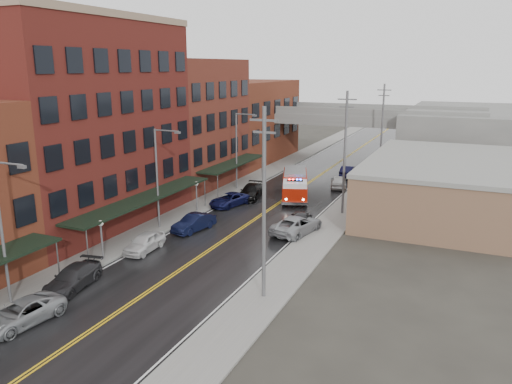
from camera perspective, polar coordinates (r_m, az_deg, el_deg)
The scene contains 32 objects.
road at distance 47.73m, azimuth -0.09°, elevation -3.12°, with size 11.00×160.00×0.02m, color black.
sidewalk_left at distance 50.97m, azimuth -7.63°, elevation -2.04°, with size 3.00×160.00×0.15m, color slate.
sidewalk_right at distance 45.40m, azimuth 8.39°, elevation -4.12°, with size 3.00×160.00×0.15m, color slate.
curb_left at distance 50.16m, azimuth -6.01°, elevation -2.26°, with size 0.30×160.00×0.15m, color gray.
curb_right at distance 45.83m, azimuth 6.40°, elevation -3.88°, with size 0.30×160.00×0.15m, color gray.
brick_building_b at distance 47.27m, azimuth -18.74°, elevation 7.11°, with size 9.00×20.00×18.00m, color #521815.
brick_building_c at distance 61.42m, azimuth -7.59°, elevation 7.81°, with size 9.00×15.00×15.00m, color maroon.
brick_building_far at distance 76.99m, azimuth -0.75°, elevation 8.09°, with size 9.00×20.00×12.00m, color #5F2B19.
tan_building at distance 53.05m, azimuth 20.52°, elevation 0.52°, with size 14.00×22.00×5.00m, color #8A634A.
right_far_block at distance 82.32m, azimuth 23.38°, elevation 5.93°, with size 18.00×30.00×8.00m, color slate.
awning_1 at distance 44.72m, azimuth -12.60°, elevation -0.70°, with size 2.60×18.00×3.09m.
awning_2 at distance 59.32m, azimuth -2.62°, elevation 3.28°, with size 2.60×13.00×3.09m.
globe_lamp_1 at distance 39.03m, azimuth -17.29°, elevation -4.25°, with size 0.44×0.44×3.12m.
globe_lamp_2 at distance 49.94m, azimuth -6.83°, elevation 0.30°, with size 0.44×0.44×3.12m.
street_lamp_0 at distance 33.04m, azimuth -26.90°, elevation -3.29°, with size 2.64×0.22×9.00m.
street_lamp_1 at distance 44.47m, azimuth -11.01°, elevation 2.21°, with size 2.64×0.22×9.00m.
street_lamp_2 at distance 58.09m, azimuth -2.03°, elevation 5.25°, with size 2.64×0.22×9.00m.
utility_pole_0 at distance 30.00m, azimuth 0.92°, elevation -1.14°, with size 1.80×0.24×12.00m.
utility_pole_1 at distance 48.65m, azimuth 10.12°, elevation 4.62°, with size 1.80×0.24×12.00m.
utility_pole_2 at distance 68.08m, azimuth 14.20°, elevation 7.11°, with size 1.80×0.24×12.00m.
overpass at distance 76.39m, azimuth 9.73°, elevation 7.83°, with size 40.00×10.00×7.50m.
fire_truck at distance 54.91m, azimuth 4.47°, elevation 0.90°, with size 5.28×8.59×2.99m.
parked_car_left_2 at distance 31.89m, azimuth -25.25°, elevation -12.42°, with size 2.27×4.93×1.37m, color gray.
parked_car_left_3 at distance 35.40m, azimuth -20.20°, elevation -9.19°, with size 1.99×4.90×1.42m, color #28272A.
parked_car_left_4 at distance 40.52m, azimuth -12.63°, elevation -5.63°, with size 1.71×4.25×1.45m, color silver.
parked_car_left_5 at distance 44.59m, azimuth -7.12°, elevation -3.52°, with size 1.56×4.48×1.48m, color black.
parked_car_left_6 at distance 52.11m, azimuth -3.05°, elevation -0.89°, with size 2.22×4.81×1.34m, color #111543.
parked_car_left_7 at distance 55.10m, azimuth -0.58°, elevation 0.05°, with size 2.10×5.16×1.50m, color black.
parked_car_right_0 at distance 43.68m, azimuth 4.68°, elevation -3.76°, with size 2.64×5.72×1.59m, color gray.
parked_car_right_1 at distance 45.76m, azimuth 5.15°, elevation -3.09°, with size 1.89×4.64×1.35m, color black.
parked_car_right_2 at distance 60.48m, azimuth 9.41°, elevation 1.16°, with size 1.81×4.50×1.53m, color silver.
parked_car_right_3 at distance 66.95m, azimuth 10.46°, elevation 2.36°, with size 1.57×4.50×1.48m, color black.
Camera 1 is at (18.39, -11.68, 14.27)m, focal length 35.00 mm.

